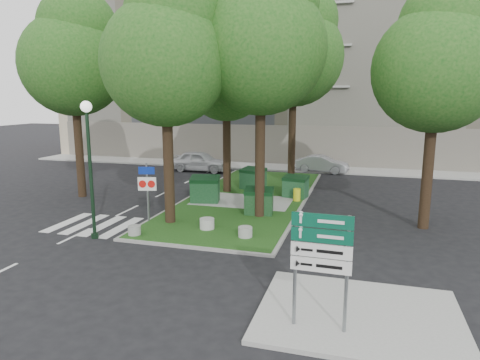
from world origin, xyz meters
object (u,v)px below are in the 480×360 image
(tree_street_right, at_px, (440,57))
(dumpster_a, at_px, (205,189))
(bollard_left, at_px, (134,230))
(car_white, at_px, (200,161))
(street_lamp, at_px, (89,154))
(tree_median_near_right, at_px, (263,36))
(dumpster_d, at_px, (296,187))
(car_silver, at_px, (322,164))
(directional_sign, at_px, (321,253))
(tree_median_far, at_px, (296,47))
(dumpster_c, at_px, (259,201))
(tree_median_near_left, at_px, (167,50))
(tree_street_left, at_px, (74,54))
(litter_bin, at_px, (297,195))
(bollard_right, at_px, (245,232))
(traffic_sign_pole, at_px, (147,185))
(bollard_mid, at_px, (207,224))
(tree_median_mid, at_px, (228,68))
(dumpster_b, at_px, (253,179))

(tree_street_right, bearing_deg, dumpster_a, 173.24)
(bollard_left, height_order, car_white, car_white)
(street_lamp, bearing_deg, tree_median_near_right, 38.88)
(dumpster_d, xyz_separation_m, car_silver, (0.58, 8.82, -0.07))
(directional_sign, bearing_deg, street_lamp, 155.21)
(tree_street_right, height_order, car_white, tree_street_right)
(tree_median_far, bearing_deg, dumpster_c, -93.20)
(tree_median_near_left, distance_m, tree_median_far, 10.24)
(tree_street_left, distance_m, litter_bin, 13.78)
(tree_street_left, relative_size, car_white, 2.46)
(tree_median_far, distance_m, tree_street_right, 9.85)
(bollard_right, bearing_deg, car_white, 117.71)
(tree_street_right, height_order, dumpster_a, tree_street_right)
(tree_median_near_left, xyz_separation_m, traffic_sign_pole, (-1.09, -0.14, -5.60))
(dumpster_c, relative_size, car_silver, 0.38)
(dumpster_c, height_order, traffic_sign_pole, traffic_sign_pole)
(tree_median_near_left, distance_m, dumpster_d, 10.01)
(street_lamp, xyz_separation_m, traffic_sign_pole, (1.07, 2.42, -1.63))
(bollard_mid, distance_m, litter_bin, 6.46)
(tree_street_right, relative_size, litter_bin, 15.74)
(tree_median_mid, relative_size, bollard_mid, 16.62)
(tree_median_near_left, bearing_deg, car_white, 106.36)
(dumpster_a, xyz_separation_m, bollard_left, (-0.79, -5.79, -0.48))
(bollard_left, xyz_separation_m, traffic_sign_pole, (-0.40, 1.92, 1.42))
(dumpster_a, xyz_separation_m, street_lamp, (-2.25, -6.29, 2.57))
(tree_median_near_right, height_order, car_white, tree_median_near_right)
(tree_street_left, bearing_deg, car_white, 71.27)
(bollard_mid, bearing_deg, dumpster_a, 111.60)
(tree_median_near_right, xyz_separation_m, tree_median_far, (0.20, 7.50, 0.33))
(dumpster_d, bearing_deg, dumpster_c, -96.53)
(tree_median_mid, bearing_deg, dumpster_b, 37.39)
(tree_median_mid, distance_m, traffic_sign_pole, 8.62)
(tree_median_mid, distance_m, street_lamp, 10.12)
(tree_median_mid, height_order, bollard_left, tree_median_mid)
(litter_bin, distance_m, directional_sign, 12.62)
(tree_median_near_right, distance_m, car_white, 15.01)
(tree_median_near_right, bearing_deg, tree_median_near_left, -150.26)
(tree_median_near_left, bearing_deg, directional_sign, -45.10)
(bollard_left, relative_size, directional_sign, 0.18)
(tree_median_near_right, relative_size, car_white, 2.57)
(tree_median_mid, distance_m, tree_street_right, 10.77)
(tree_median_near_left, bearing_deg, tree_street_right, 13.39)
(dumpster_c, height_order, directional_sign, directional_sign)
(dumpster_b, xyz_separation_m, car_silver, (3.29, 7.48, -0.11))
(tree_median_near_right, relative_size, bollard_mid, 19.06)
(bollard_right, bearing_deg, dumpster_c, 94.73)
(tree_street_right, distance_m, dumpster_a, 12.18)
(bollard_right, xyz_separation_m, litter_bin, (1.03, 6.38, 0.12))
(tree_median_near_right, xyz_separation_m, bollard_mid, (-1.71, -2.54, -7.65))
(bollard_right, bearing_deg, dumpster_d, 83.37)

